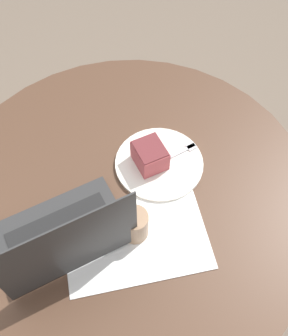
{
  "coord_description": "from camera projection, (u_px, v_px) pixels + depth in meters",
  "views": [
    {
      "loc": [
        0.04,
        0.57,
        1.69
      ],
      "look_at": [
        -0.05,
        -0.03,
        0.78
      ],
      "focal_mm": 42.0,
      "sensor_mm": 36.0,
      "label": 1
    }
  ],
  "objects": [
    {
      "name": "fork",
      "position": [
        176.0,
        154.0,
        1.15
      ],
      "size": [
        0.17,
        0.08,
        0.0
      ],
      "rotation": [
        0.0,
        0.0,
        9.81
      ],
      "color": "silver",
      "rests_on": "plate"
    },
    {
      "name": "laptop",
      "position": [
        64.0,
        237.0,
        0.97
      ],
      "size": [
        0.38,
        0.31,
        0.25
      ],
      "rotation": [
        0.0,
        0.0,
        3.48
      ],
      "color": "#2D2D2D",
      "rests_on": "dining_table"
    },
    {
      "name": "paper_document",
      "position": [
        136.0,
        238.0,
        1.02
      ],
      "size": [
        0.38,
        0.26,
        0.0
      ],
      "rotation": [
        0.0,
        0.0,
        0.06
      ],
      "color": "white",
      "rests_on": "dining_table"
    },
    {
      "name": "plate",
      "position": [
        159.0,
        163.0,
        1.14
      ],
      "size": [
        0.26,
        0.26,
        0.01
      ],
      "color": "silver",
      "rests_on": "dining_table"
    },
    {
      "name": "ground_plane",
      "position": [
        134.0,
        274.0,
        1.72
      ],
      "size": [
        12.0,
        12.0,
        0.0
      ],
      "primitive_type": "plane",
      "color": "#6B5B4C"
    },
    {
      "name": "cake_slice",
      "position": [
        150.0,
        155.0,
        1.11
      ],
      "size": [
        0.1,
        0.11,
        0.07
      ],
      "rotation": [
        0.0,
        0.0,
        1.88
      ],
      "color": "#B74C51",
      "rests_on": "plate"
    },
    {
      "name": "coffee_glass",
      "position": [
        135.0,
        225.0,
        0.99
      ],
      "size": [
        0.07,
        0.07,
        0.09
      ],
      "color": "#997556",
      "rests_on": "dining_table"
    },
    {
      "name": "dining_table",
      "position": [
        130.0,
        216.0,
        1.25
      ],
      "size": [
        1.06,
        1.06,
        0.74
      ],
      "color": "#4C3323",
      "rests_on": "ground_plane"
    }
  ]
}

